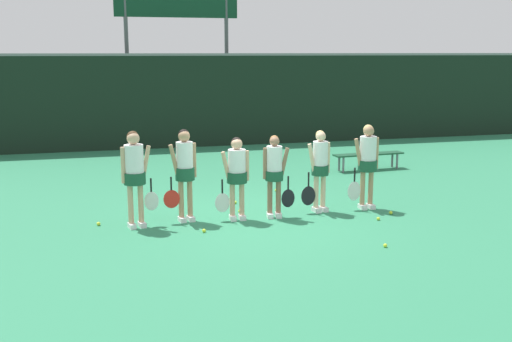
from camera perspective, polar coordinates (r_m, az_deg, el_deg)
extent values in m
plane|color=#2D7F56|center=(11.74, -0.05, -4.41)|extent=(140.00, 140.00, 0.00)
cube|color=black|center=(20.25, -6.74, 6.53)|extent=(60.00, 0.06, 3.05)
cube|color=slate|center=(20.18, -6.84, 10.96)|extent=(60.00, 0.08, 0.08)
cylinder|color=#515156|center=(21.73, -12.16, 10.19)|extent=(0.14, 0.14, 5.71)
cylinder|color=#515156|center=(22.21, -2.81, 10.44)|extent=(0.14, 0.14, 5.71)
cube|color=#19472D|center=(16.61, 10.68, 1.59)|extent=(2.03, 0.48, 0.04)
cylinder|color=slate|center=(17.17, 12.85, 1.05)|extent=(0.06, 0.06, 0.42)
cylinder|color=slate|center=(16.96, 13.29, 0.90)|extent=(0.06, 0.06, 0.42)
cylinder|color=slate|center=(16.38, 7.92, 0.74)|extent=(0.06, 0.06, 0.42)
cylinder|color=slate|center=(16.16, 8.32, 0.58)|extent=(0.06, 0.06, 0.42)
cylinder|color=tan|center=(11.22, -10.91, -3.13)|extent=(0.10, 0.10, 0.85)
cylinder|color=tan|center=(11.17, -11.85, -3.22)|extent=(0.10, 0.10, 0.85)
cube|color=white|center=(11.29, -10.80, -5.03)|extent=(0.15, 0.26, 0.09)
cube|color=white|center=(11.24, -11.73, -5.13)|extent=(0.15, 0.26, 0.09)
cylinder|color=#194C33|center=(11.08, -11.48, -0.67)|extent=(0.40, 0.40, 0.22)
cylinder|color=white|center=(11.03, -11.53, 0.70)|extent=(0.35, 0.35, 0.69)
sphere|color=tan|center=(10.96, -11.63, 3.06)|extent=(0.23, 0.23, 0.23)
sphere|color=#4C331E|center=(10.97, -11.66, 3.22)|extent=(0.21, 0.21, 0.21)
cylinder|color=tan|center=(11.09, -10.47, 0.73)|extent=(0.22, 0.12, 0.66)
cylinder|color=tan|center=(10.99, -12.55, 0.54)|extent=(0.08, 0.08, 0.66)
cylinder|color=black|center=(11.17, -9.97, -1.33)|extent=(0.03, 0.03, 0.26)
ellipsoid|color=silver|center=(11.24, -9.92, -2.84)|extent=(0.26, 0.03, 0.35)
cylinder|color=tan|center=(11.48, -6.31, -2.68)|extent=(0.10, 0.10, 0.84)
cylinder|color=tan|center=(11.43, -7.14, -2.76)|extent=(0.10, 0.10, 0.84)
cube|color=white|center=(11.55, -6.23, -4.52)|extent=(0.14, 0.25, 0.09)
cube|color=white|center=(11.50, -7.05, -4.60)|extent=(0.14, 0.25, 0.09)
cylinder|color=#194C33|center=(11.35, -6.78, -0.25)|extent=(0.36, 0.36, 0.24)
cylinder|color=white|center=(11.30, -6.81, 1.04)|extent=(0.32, 0.32, 0.69)
sphere|color=tan|center=(11.23, -6.87, 3.32)|extent=(0.22, 0.22, 0.22)
sphere|color=black|center=(11.24, -6.90, 3.47)|extent=(0.20, 0.20, 0.20)
cylinder|color=tan|center=(11.25, -7.78, 0.90)|extent=(0.22, 0.11, 0.66)
cylinder|color=tan|center=(11.35, -5.90, 1.04)|extent=(0.08, 0.08, 0.65)
cylinder|color=black|center=(11.29, -8.09, -1.18)|extent=(0.03, 0.03, 0.25)
ellipsoid|color=red|center=(11.36, -8.04, -2.67)|extent=(0.31, 0.03, 0.35)
cylinder|color=tan|center=(11.51, -1.36, -2.78)|extent=(0.10, 0.10, 0.76)
cylinder|color=tan|center=(11.48, -2.27, -2.83)|extent=(0.10, 0.10, 0.76)
cube|color=white|center=(11.57, -1.32, -4.42)|extent=(0.12, 0.24, 0.09)
cube|color=white|center=(11.53, -2.23, -4.48)|extent=(0.12, 0.24, 0.09)
cylinder|color=#194C33|center=(11.39, -1.83, -0.59)|extent=(0.39, 0.39, 0.21)
cylinder|color=white|center=(11.35, -1.84, 0.54)|extent=(0.34, 0.34, 0.61)
sphere|color=tan|center=(11.28, -1.85, 2.60)|extent=(0.21, 0.21, 0.21)
sphere|color=black|center=(11.29, -1.87, 2.75)|extent=(0.20, 0.20, 0.20)
cylinder|color=tan|center=(11.31, -2.87, 0.43)|extent=(0.20, 0.08, 0.58)
cylinder|color=tan|center=(11.39, -0.85, 0.51)|extent=(0.08, 0.08, 0.58)
cylinder|color=black|center=(11.36, -3.23, -1.46)|extent=(0.03, 0.03, 0.27)
ellipsoid|color=silver|center=(11.43, -3.22, -3.03)|extent=(0.29, 0.03, 0.37)
cylinder|color=#8C664C|center=(11.67, 2.14, -2.57)|extent=(0.10, 0.10, 0.77)
cylinder|color=#8C664C|center=(11.65, 1.33, -2.59)|extent=(0.10, 0.10, 0.77)
cube|color=white|center=(11.73, 2.15, -4.21)|extent=(0.15, 0.25, 0.09)
cube|color=white|center=(11.71, 1.34, -4.23)|extent=(0.15, 0.25, 0.09)
cylinder|color=#194C33|center=(11.56, 1.75, -0.42)|extent=(0.35, 0.35, 0.19)
cylinder|color=white|center=(11.51, 1.76, 0.81)|extent=(0.30, 0.30, 0.64)
sphere|color=#8C664C|center=(11.45, 1.77, 2.85)|extent=(0.19, 0.19, 0.19)
sphere|color=olive|center=(11.46, 1.76, 2.98)|extent=(0.18, 0.18, 0.18)
cylinder|color=#8C664C|center=(11.54, 2.70, 0.76)|extent=(0.21, 0.11, 0.61)
cylinder|color=#8C664C|center=(11.49, 0.86, 0.72)|extent=(0.08, 0.08, 0.61)
cylinder|color=black|center=(11.61, 3.09, -1.12)|extent=(0.03, 0.03, 0.26)
ellipsoid|color=black|center=(11.68, 3.07, -2.61)|extent=(0.27, 0.03, 0.36)
cylinder|color=beige|center=(12.18, 6.41, -2.01)|extent=(0.10, 0.10, 0.78)
cylinder|color=beige|center=(12.10, 5.74, -2.08)|extent=(0.10, 0.10, 0.78)
cube|color=white|center=(12.24, 6.44, -3.62)|extent=(0.15, 0.25, 0.09)
cube|color=white|center=(12.16, 5.78, -3.70)|extent=(0.15, 0.25, 0.09)
cylinder|color=#194C33|center=(12.04, 6.12, 0.10)|extent=(0.34, 0.34, 0.20)
cylinder|color=white|center=(11.99, 6.14, 1.29)|extent=(0.30, 0.30, 0.65)
sphere|color=beige|center=(11.93, 6.19, 3.30)|extent=(0.20, 0.20, 0.20)
sphere|color=#D8B772|center=(11.94, 6.14, 3.43)|extent=(0.18, 0.18, 0.18)
cylinder|color=beige|center=(11.90, 5.36, 1.16)|extent=(0.21, 0.11, 0.62)
cylinder|color=beige|center=(12.09, 6.88, 1.28)|extent=(0.08, 0.08, 0.62)
cylinder|color=black|center=(11.92, 5.03, -0.79)|extent=(0.03, 0.03, 0.28)
ellipsoid|color=black|center=(12.00, 5.00, -2.37)|extent=(0.30, 0.03, 0.39)
cylinder|color=tan|center=(12.54, 10.86, -1.66)|extent=(0.10, 0.10, 0.83)
cylinder|color=tan|center=(12.45, 10.10, -1.71)|extent=(0.10, 0.10, 0.83)
cube|color=white|center=(12.60, 10.86, -3.31)|extent=(0.12, 0.24, 0.09)
cube|color=white|center=(12.52, 10.11, -3.38)|extent=(0.12, 0.24, 0.09)
cylinder|color=#194C33|center=(12.40, 10.57, 0.53)|extent=(0.39, 0.39, 0.22)
cylinder|color=white|center=(12.35, 10.61, 1.71)|extent=(0.34, 0.34, 0.67)
sphere|color=tan|center=(12.29, 10.68, 3.76)|extent=(0.22, 0.22, 0.22)
sphere|color=#D8B772|center=(12.30, 10.65, 3.90)|extent=(0.20, 0.20, 0.20)
cylinder|color=tan|center=(12.26, 9.74, 1.60)|extent=(0.21, 0.08, 0.64)
cylinder|color=tan|center=(12.45, 11.42, 1.69)|extent=(0.08, 0.08, 0.64)
cylinder|color=black|center=(12.28, 9.38, -0.35)|extent=(0.03, 0.03, 0.29)
ellipsoid|color=silver|center=(12.36, 9.33, -1.90)|extent=(0.29, 0.03, 0.40)
sphere|color=#CCE033|center=(12.75, -1.99, -3.00)|extent=(0.07, 0.07, 0.07)
sphere|color=#CCE033|center=(13.50, 3.11, -2.20)|extent=(0.06, 0.06, 0.06)
sphere|color=#CCE033|center=(13.33, 3.24, -2.37)|extent=(0.07, 0.07, 0.07)
sphere|color=#CCE033|center=(12.22, 12.72, -3.89)|extent=(0.07, 0.07, 0.07)
sphere|color=#CCE033|center=(12.06, -1.55, -3.83)|extent=(0.06, 0.06, 0.06)
sphere|color=#CCE033|center=(10.19, 12.21, -6.94)|extent=(0.07, 0.07, 0.07)
sphere|color=#CCE033|center=(10.79, -4.97, -5.69)|extent=(0.07, 0.07, 0.07)
sphere|color=#CCE033|center=(11.55, -14.77, -4.89)|extent=(0.07, 0.07, 0.07)
sphere|color=#CCE033|center=(14.04, 9.83, -1.82)|extent=(0.07, 0.07, 0.07)
sphere|color=#CCE033|center=(13.11, 2.06, -2.60)|extent=(0.07, 0.07, 0.07)
sphere|color=#CCE033|center=(13.86, 1.93, -1.83)|extent=(0.06, 0.06, 0.06)
sphere|color=#CCE033|center=(11.75, 11.57, -4.47)|extent=(0.07, 0.07, 0.07)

